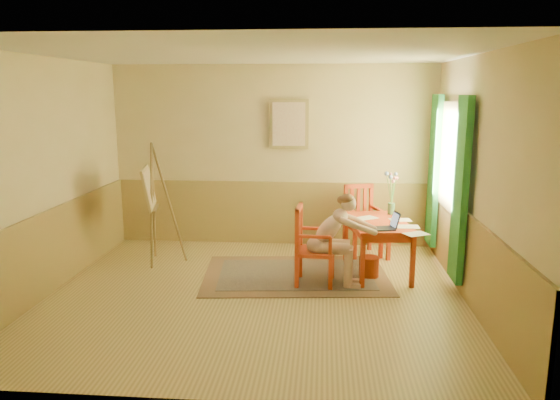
# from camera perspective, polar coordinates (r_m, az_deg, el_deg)

# --- Properties ---
(room) EXTENTS (5.04, 4.54, 2.84)m
(room) POSITION_cam_1_polar(r_m,az_deg,el_deg) (6.11, -2.77, 2.23)
(room) COLOR tan
(room) RESTS_ON ground
(wainscot) EXTENTS (5.00, 4.50, 1.00)m
(wainscot) POSITION_cam_1_polar(r_m,az_deg,el_deg) (7.08, -1.86, -3.94)
(wainscot) COLOR tan
(wainscot) RESTS_ON room
(window) EXTENTS (0.12, 2.01, 2.20)m
(window) POSITION_cam_1_polar(r_m,az_deg,el_deg) (7.34, 17.53, 2.84)
(window) COLOR white
(window) RESTS_ON room
(wall_portrait) EXTENTS (0.60, 0.05, 0.76)m
(wall_portrait) POSITION_cam_1_polar(r_m,az_deg,el_deg) (8.21, 0.96, 8.14)
(wall_portrait) COLOR #9F8A51
(wall_portrait) RESTS_ON room
(rug) EXTENTS (2.54, 1.82, 0.02)m
(rug) POSITION_cam_1_polar(r_m,az_deg,el_deg) (7.11, 1.68, -8.00)
(rug) COLOR #8C7251
(rug) RESTS_ON room
(table) EXTENTS (0.89, 1.29, 0.72)m
(table) POSITION_cam_1_polar(r_m,az_deg,el_deg) (7.12, 10.41, -2.94)
(table) COLOR #D84B23
(table) RESTS_ON room
(chair_left) EXTENTS (0.49, 0.47, 1.01)m
(chair_left) POSITION_cam_1_polar(r_m,az_deg,el_deg) (6.66, 3.35, -4.91)
(chair_left) COLOR #D84B23
(chair_left) RESTS_ON room
(chair_back) EXTENTS (0.58, 0.59, 1.04)m
(chair_back) POSITION_cam_1_polar(r_m,az_deg,el_deg) (7.97, 8.75, -2.16)
(chair_back) COLOR #D84B23
(chair_back) RESTS_ON room
(figure) EXTENTS (0.88, 0.39, 1.18)m
(figure) POSITION_cam_1_polar(r_m,az_deg,el_deg) (6.59, 5.91, -3.82)
(figure) COLOR #DDAD95
(figure) RESTS_ON room
(laptop) EXTENTS (0.39, 0.29, 0.21)m
(laptop) POSITION_cam_1_polar(r_m,az_deg,el_deg) (6.70, 11.31, -2.71)
(laptop) COLOR #1E2338
(laptop) RESTS_ON table
(papers) EXTENTS (0.87, 1.10, 0.00)m
(papers) POSITION_cam_1_polar(r_m,az_deg,el_deg) (6.97, 12.43, -2.56)
(papers) COLOR white
(papers) RESTS_ON table
(vase) EXTENTS (0.20, 0.30, 0.59)m
(vase) POSITION_cam_1_polar(r_m,az_deg,el_deg) (7.49, 11.86, 0.56)
(vase) COLOR #3F724C
(vase) RESTS_ON table
(wastebasket) EXTENTS (0.29, 0.29, 0.28)m
(wastebasket) POSITION_cam_1_polar(r_m,az_deg,el_deg) (7.10, 9.52, -7.09)
(wastebasket) COLOR #AA3F1B
(wastebasket) RESTS_ON room
(easel) EXTENTS (0.64, 0.77, 1.71)m
(easel) POSITION_cam_1_polar(r_m,az_deg,el_deg) (7.61, -13.64, 0.81)
(easel) COLOR olive
(easel) RESTS_ON room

